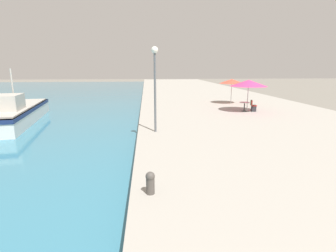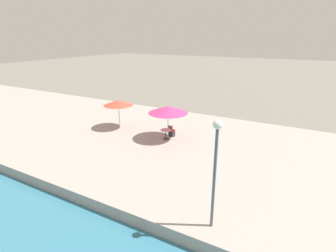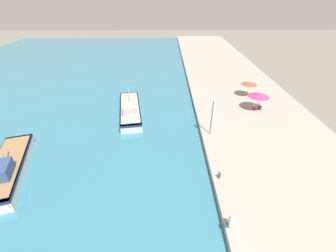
# 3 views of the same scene
# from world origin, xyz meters

# --- Properties ---
(water_basin) EXTENTS (56.00, 90.00, 0.04)m
(water_basin) POSITION_xyz_m (-28.00, 37.00, 0.02)
(water_basin) COLOR teal
(water_basin) RESTS_ON ground_plane
(quay_promenade) EXTENTS (16.00, 90.00, 0.66)m
(quay_promenade) POSITION_xyz_m (8.00, 37.00, 0.33)
(quay_promenade) COLOR #A39E93
(quay_promenade) RESTS_ON ground_plane
(fishing_boat_near) EXTENTS (5.62, 10.44, 4.40)m
(fishing_boat_near) POSITION_xyz_m (-19.22, 11.05, 0.91)
(fishing_boat_near) COLOR white
(fishing_boat_near) RESTS_ON water_basin
(fishing_boat_mid) EXTENTS (4.41, 10.83, 4.04)m
(fishing_boat_mid) POSITION_xyz_m (-9.32, 23.23, 0.84)
(fishing_boat_mid) COLOR silver
(fishing_boat_mid) RESTS_ON water_basin
(cafe_umbrella_pink) EXTENTS (2.92, 2.92, 2.53)m
(cafe_umbrella_pink) POSITION_xyz_m (8.61, 23.38, 2.94)
(cafe_umbrella_pink) COLOR #B7B7B7
(cafe_umbrella_pink) RESTS_ON quay_promenade
(cafe_umbrella_white) EXTENTS (2.43, 2.43, 2.38)m
(cafe_umbrella_white) POSITION_xyz_m (8.82, 28.18, 2.83)
(cafe_umbrella_white) COLOR #B7B7B7
(cafe_umbrella_white) RESTS_ON quay_promenade
(cafe_table) EXTENTS (0.80, 0.80, 0.74)m
(cafe_table) POSITION_xyz_m (8.42, 23.47, 1.19)
(cafe_table) COLOR #333338
(cafe_table) RESTS_ON quay_promenade
(cafe_chair_left) EXTENTS (0.50, 0.48, 0.91)m
(cafe_chair_left) POSITION_xyz_m (9.13, 23.32, 0.99)
(cafe_chair_left) COLOR #2D2D33
(cafe_chair_left) RESTS_ON quay_promenade
(cafe_chair_right) EXTENTS (0.47, 0.44, 0.91)m
(cafe_chair_right) POSITION_xyz_m (9.14, 23.40, 0.99)
(cafe_chair_right) COLOR #2D2D33
(cafe_chair_right) RESTS_ON quay_promenade
(person_at_quay) EXTENTS (0.57, 0.36, 1.05)m
(person_at_quay) POSITION_xyz_m (0.32, 4.96, 1.13)
(person_at_quay) COLOR #333D5B
(person_at_quay) RESTS_ON quay_promenade
(mooring_bollard) EXTENTS (0.26, 0.26, 0.65)m
(mooring_bollard) POSITION_xyz_m (0.58, 9.85, 1.01)
(mooring_bollard) COLOR #4C4742
(mooring_bollard) RESTS_ON quay_promenade
(lamppost) EXTENTS (0.36, 0.36, 4.56)m
(lamppost) POSITION_xyz_m (0.98, 17.16, 3.75)
(lamppost) COLOR #565B60
(lamppost) RESTS_ON quay_promenade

